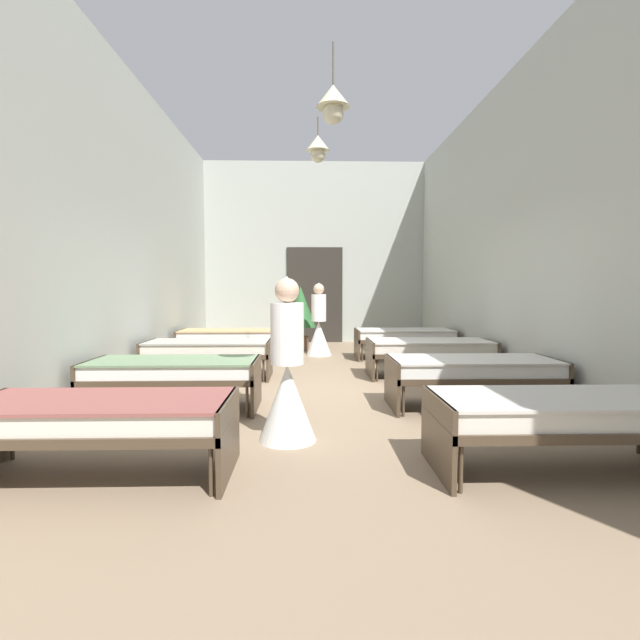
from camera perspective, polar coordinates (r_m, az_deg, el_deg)
name	(u,v)px	position (r m, az deg, el deg)	size (l,w,h in m)	color
ground_plane	(322,394)	(6.45, 0.21, -8.93)	(6.11, 12.05, 0.10)	#8C755B
room_shell	(319,231)	(7.56, -0.07, 10.67)	(5.91, 11.65, 4.54)	#B2B7AD
bed_left_row_0	(101,417)	(3.87, -24.93, -10.60)	(1.90, 0.84, 0.57)	#473828
bed_right_row_0	(561,414)	(4.04, 27.03, -10.05)	(1.90, 0.84, 0.57)	#473828
bed_left_row_1	(174,371)	(5.63, -17.21, -5.94)	(1.90, 0.84, 0.57)	#473828
bed_right_row_1	(472,370)	(5.74, 17.89, -5.75)	(1.90, 0.84, 0.57)	#473828
bed_left_row_2	(209,350)	(7.45, -13.27, -3.48)	(1.90, 0.84, 0.57)	#473828
bed_right_row_2	(430,349)	(7.54, 13.07, -3.39)	(1.90, 0.84, 0.57)	#473828
bed_left_row_3	(229,337)	(9.31, -10.91, -1.99)	(1.90, 0.84, 0.57)	#473828
bed_right_row_3	(404,336)	(9.38, 10.14, -1.93)	(1.90, 0.84, 0.57)	#473828
nurse_near_aisle	(287,383)	(4.31, -3.95, -7.55)	(0.52, 0.52, 1.49)	white
nurse_mid_aisle	(319,330)	(9.67, -0.15, -1.16)	(0.52, 0.52, 1.49)	white
potted_plant	(301,310)	(10.44, -2.35, 1.22)	(0.67, 0.67, 1.42)	brown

